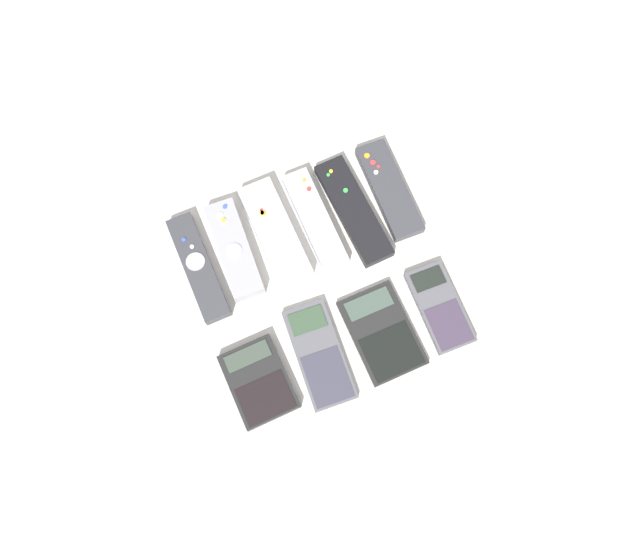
% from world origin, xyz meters
% --- Properties ---
extents(ground_plane, '(3.00, 3.00, 0.00)m').
position_xyz_m(ground_plane, '(0.00, 0.00, 0.00)').
color(ground_plane, beige).
extents(remote_0, '(0.05, 0.18, 0.02)m').
position_xyz_m(remote_0, '(-0.17, 0.11, 0.01)').
color(remote_0, '#333338').
rests_on(remote_0, ground_plane).
extents(remote_1, '(0.05, 0.16, 0.03)m').
position_xyz_m(remote_1, '(-0.11, 0.11, 0.01)').
color(remote_1, gray).
rests_on(remote_1, ground_plane).
extents(remote_2, '(0.06, 0.18, 0.03)m').
position_xyz_m(remote_2, '(-0.04, 0.12, 0.01)').
color(remote_2, '#B7B7BC').
rests_on(remote_2, ground_plane).
extents(remote_3, '(0.05, 0.17, 0.03)m').
position_xyz_m(remote_3, '(0.03, 0.11, 0.01)').
color(remote_3, '#B7B7BC').
rests_on(remote_3, ground_plane).
extents(remote_4, '(0.06, 0.19, 0.02)m').
position_xyz_m(remote_4, '(0.09, 0.10, 0.01)').
color(remote_4, black).
rests_on(remote_4, ground_plane).
extents(remote_5, '(0.05, 0.17, 0.02)m').
position_xyz_m(remote_5, '(0.16, 0.12, 0.01)').
color(remote_5, '#333338').
rests_on(remote_5, ground_plane).
extents(calculator_0, '(0.09, 0.12, 0.02)m').
position_xyz_m(calculator_0, '(-0.14, -0.09, 0.01)').
color(calculator_0, black).
rests_on(calculator_0, ground_plane).
extents(calculator_1, '(0.08, 0.16, 0.01)m').
position_xyz_m(calculator_1, '(-0.04, -0.09, 0.01)').
color(calculator_1, '#4C4C51').
rests_on(calculator_1, ground_plane).
extents(calculator_2, '(0.09, 0.14, 0.01)m').
position_xyz_m(calculator_2, '(0.06, -0.10, 0.01)').
color(calculator_2, black).
rests_on(calculator_2, ground_plane).
extents(calculator_3, '(0.06, 0.14, 0.01)m').
position_xyz_m(calculator_3, '(0.15, -0.09, 0.01)').
color(calculator_3, '#4C4C51').
rests_on(calculator_3, ground_plane).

